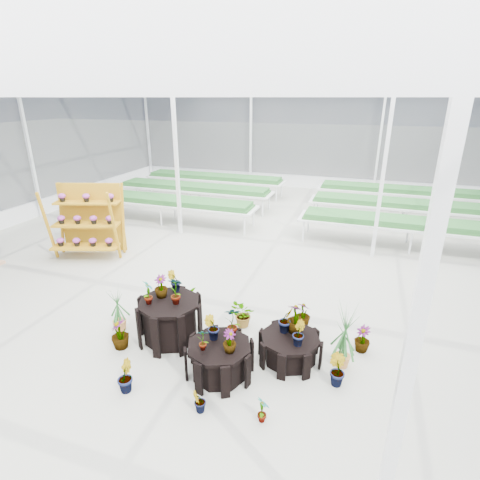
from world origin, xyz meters
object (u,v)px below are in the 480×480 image
(plinth_low, at_px, (290,348))
(plinth_tall, at_px, (170,320))
(plinth_mid, at_px, (219,359))
(shelf_rack, at_px, (87,222))

(plinth_low, bearing_deg, plinth_tall, -177.40)
(plinth_mid, distance_m, plinth_low, 1.22)
(plinth_tall, relative_size, shelf_rack, 0.58)
(plinth_mid, relative_size, shelf_rack, 0.54)
(plinth_tall, relative_size, plinth_mid, 1.09)
(plinth_tall, bearing_deg, shelf_rack, 145.57)
(plinth_low, distance_m, shelf_rack, 6.82)
(plinth_tall, height_order, plinth_low, plinth_tall)
(plinth_low, bearing_deg, plinth_mid, -145.01)
(shelf_rack, bearing_deg, plinth_tall, -52.29)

